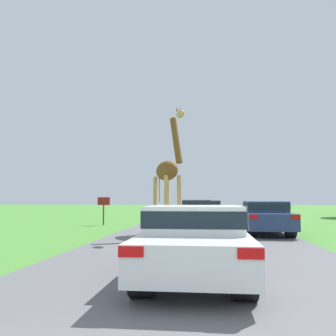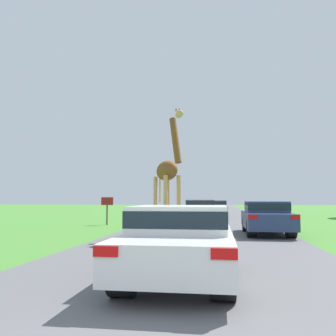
{
  "view_description": "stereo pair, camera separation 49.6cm",
  "coord_description": "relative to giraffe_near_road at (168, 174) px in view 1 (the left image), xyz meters",
  "views": [
    {
      "loc": [
        0.24,
        -1.92,
        1.51
      ],
      "look_at": [
        -1.38,
        12.87,
        2.77
      ],
      "focal_mm": 38.0,
      "sensor_mm": 36.0,
      "label": 1
    },
    {
      "loc": [
        0.73,
        -1.86,
        1.51
      ],
      "look_at": [
        -1.38,
        12.87,
        2.77
      ],
      "focal_mm": 38.0,
      "sensor_mm": 36.0,
      "label": 2
    }
  ],
  "objects": [
    {
      "name": "car_queue_left",
      "position": [
        1.92,
        15.17,
        -1.78
      ],
      "size": [
        1.7,
        4.64,
        1.35
      ],
      "color": "gray",
      "rests_on": "ground"
    },
    {
      "name": "car_lead_maroon",
      "position": [
        1.38,
        -7.97,
        -1.77
      ],
      "size": [
        1.89,
        4.1,
        1.36
      ],
      "color": "silver",
      "rests_on": "ground"
    },
    {
      "name": "sign_post",
      "position": [
        -4.19,
        4.94,
        -1.42
      ],
      "size": [
        0.7,
        0.08,
        1.56
      ],
      "color": "#4C3823",
      "rests_on": "ground"
    },
    {
      "name": "car_queue_right",
      "position": [
        4.07,
        0.81,
        -1.77
      ],
      "size": [
        1.84,
        4.13,
        1.37
      ],
      "color": "navy",
      "rests_on": "ground"
    },
    {
      "name": "giraffe_near_road",
      "position": [
        0.0,
        0.0,
        0.0
      ],
      "size": [
        1.64,
        2.45,
        5.09
      ],
      "rotation": [
        0.0,
        0.0,
        -2.63
      ],
      "color": "tan",
      "rests_on": "ground"
    },
    {
      "name": "car_far_ahead",
      "position": [
        0.99,
        7.55,
        -1.73
      ],
      "size": [
        1.9,
        4.16,
        1.47
      ],
      "color": "silver",
      "rests_on": "ground"
    },
    {
      "name": "road",
      "position": [
        1.37,
        17.24,
        -2.51
      ],
      "size": [
        7.46,
        120.0,
        0.0
      ],
      "color": "#5B5B5E",
      "rests_on": "ground"
    }
  ]
}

